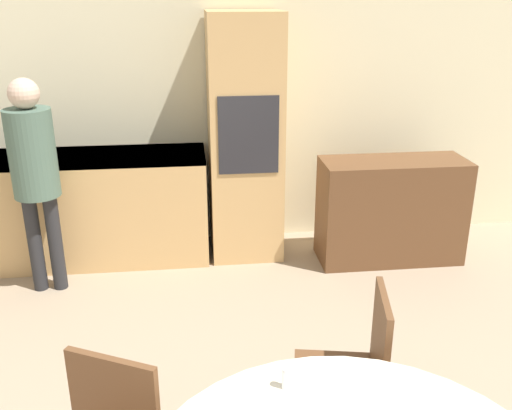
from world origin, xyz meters
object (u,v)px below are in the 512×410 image
object	(u,v)px
person_standing	(34,164)
oven_unit	(245,139)
chair_far_right	(357,368)
sideboard	(391,211)

from	to	relation	value
person_standing	oven_unit	bearing A→B (deg)	18.31
oven_unit	chair_far_right	size ratio (longest dim) A/B	2.28
oven_unit	sideboard	bearing A→B (deg)	-14.68
oven_unit	sideboard	distance (m)	1.33
person_standing	sideboard	bearing A→B (deg)	4.27
sideboard	chair_far_right	world-z (taller)	chair_far_right
oven_unit	sideboard	size ratio (longest dim) A/B	1.70
sideboard	chair_far_right	bearing A→B (deg)	-113.29
oven_unit	chair_far_right	xyz separation A→B (m)	(0.28, -2.37, -0.50)
oven_unit	chair_far_right	distance (m)	2.44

